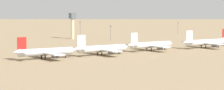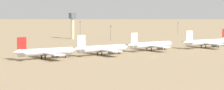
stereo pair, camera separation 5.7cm
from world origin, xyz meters
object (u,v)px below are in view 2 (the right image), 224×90
(parked_jet_red_2, at_px, (45,52))
(parked_jet_white_4, at_px, (150,45))
(light_pole_west, at_px, (178,27))
(light_pole_mid, at_px, (80,29))
(control_tower, at_px, (73,23))
(parked_jet_white_5, at_px, (205,42))
(light_pole_east, at_px, (111,32))
(parked_jet_white_3, at_px, (101,49))

(parked_jet_red_2, relative_size, parked_jet_white_4, 1.05)
(light_pole_west, distance_m, light_pole_mid, 120.10)
(control_tower, bearing_deg, parked_jet_red_2, -125.06)
(parked_jet_white_5, xyz_separation_m, control_tower, (-36.35, 137.72, 10.09))
(parked_jet_white_5, height_order, light_pole_mid, light_pole_mid)
(parked_jet_white_5, bearing_deg, control_tower, 108.07)
(parked_jet_white_4, height_order, light_pole_east, parked_jet_white_4)
(light_pole_mid, bearing_deg, light_pole_west, 0.86)
(parked_jet_red_2, distance_m, parked_jet_white_5, 134.27)
(parked_jet_red_2, distance_m, control_tower, 170.75)
(parked_jet_white_4, xyz_separation_m, light_pole_west, (138.68, 133.28, 3.01))
(parked_jet_red_2, xyz_separation_m, parked_jet_white_3, (40.86, -0.05, -0.08))
(control_tower, distance_m, light_pole_west, 127.80)
(parked_jet_white_4, bearing_deg, light_pole_mid, 81.74)
(parked_jet_white_5, xyz_separation_m, light_pole_east, (-18.48, 100.77, 3.32))
(parked_jet_white_3, xyz_separation_m, control_tower, (57.04, 139.58, 10.00))
(parked_jet_white_4, relative_size, control_tower, 1.69)
(parked_jet_red_2, xyz_separation_m, parked_jet_white_4, (86.82, 6.99, -0.23))
(parked_jet_red_2, xyz_separation_m, control_tower, (97.90, 139.54, 9.92))
(parked_jet_red_2, bearing_deg, light_pole_west, 33.81)
(parked_jet_white_5, distance_m, light_pole_east, 102.51)
(parked_jet_red_2, xyz_separation_m, light_pole_west, (225.50, 140.28, 2.78))
(light_pole_mid, bearing_deg, parked_jet_white_3, -114.99)
(parked_jet_white_4, relative_size, light_pole_east, 3.07)
(parked_jet_white_3, bearing_deg, parked_jet_white_5, 2.53)
(parked_jet_red_2, relative_size, control_tower, 1.78)
(parked_jet_white_4, height_order, control_tower, control_tower)
(parked_jet_white_3, distance_m, light_pole_mid, 152.90)
(light_pole_mid, distance_m, light_pole_east, 37.37)
(parked_jet_red_2, relative_size, light_pole_west, 3.42)
(parked_jet_red_2, height_order, control_tower, control_tower)
(control_tower, bearing_deg, light_pole_east, -64.19)
(parked_jet_white_4, xyz_separation_m, light_pole_mid, (18.61, 131.48, 4.74))
(parked_jet_red_2, bearing_deg, parked_jet_white_5, 2.70)
(control_tower, height_order, light_pole_mid, control_tower)
(light_pole_west, bearing_deg, parked_jet_white_5, -123.39)
(parked_jet_white_5, bearing_deg, light_pole_east, 103.67)
(light_pole_west, bearing_deg, light_pole_mid, -179.14)
(light_pole_mid, height_order, light_pole_east, light_pole_mid)
(parked_jet_red_2, height_order, light_pole_mid, light_pole_mid)
(parked_jet_white_3, xyz_separation_m, light_pole_mid, (64.57, 138.52, 4.59))
(parked_jet_red_2, bearing_deg, parked_jet_white_4, 6.53)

